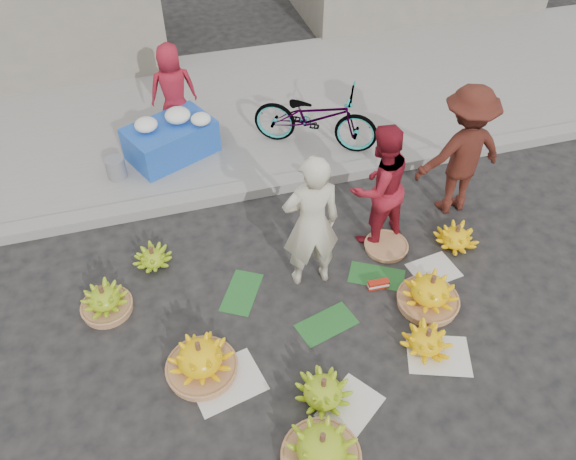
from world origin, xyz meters
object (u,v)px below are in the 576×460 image
object	(u,v)px
banana_bunch_4	(430,292)
vendor_cream	(311,223)
banana_bunch_0	(200,359)
flower_table	(171,138)
bicycle	(315,117)

from	to	relation	value
banana_bunch_4	vendor_cream	size ratio (longest dim) A/B	0.39
banana_bunch_0	banana_bunch_4	bearing A→B (deg)	3.49
banana_bunch_0	flower_table	world-z (taller)	flower_table
banana_bunch_4	vendor_cream	distance (m)	1.55
flower_table	bicycle	bearing A→B (deg)	-33.58
banana_bunch_0	flower_table	xyz separation A→B (m)	(0.22, 3.65, 0.20)
banana_bunch_0	vendor_cream	world-z (taller)	vendor_cream
flower_table	bicycle	xyz separation A→B (m)	(2.06, -0.33, 0.19)
banana_bunch_0	bicycle	world-z (taller)	bicycle
bicycle	banana_bunch_0	bearing A→B (deg)	175.59
banana_bunch_4	banana_bunch_0	bearing A→B (deg)	-176.51
banana_bunch_4	flower_table	bearing A→B (deg)	124.39
banana_bunch_0	vendor_cream	size ratio (longest dim) A/B	0.40
banana_bunch_4	bicycle	bearing A→B (deg)	95.95
vendor_cream	bicycle	world-z (taller)	vendor_cream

